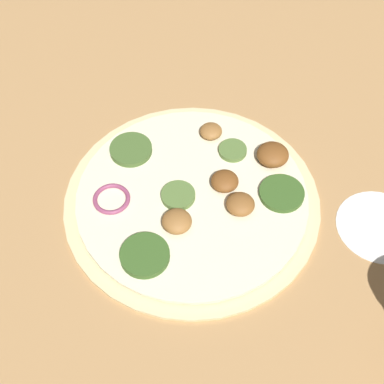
% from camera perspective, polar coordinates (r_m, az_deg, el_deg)
% --- Properties ---
extents(ground_plane, '(3.00, 3.00, 0.00)m').
position_cam_1_polar(ground_plane, '(0.61, 0.00, -0.98)').
color(ground_plane, tan).
extents(pizza, '(0.29, 0.29, 0.03)m').
position_cam_1_polar(pizza, '(0.60, 0.22, -0.48)').
color(pizza, beige).
rests_on(pizza, ground_plane).
extents(flour_patch, '(0.10, 0.10, 0.00)m').
position_cam_1_polar(flour_patch, '(0.62, 19.37, -3.46)').
color(flour_patch, white).
rests_on(flour_patch, ground_plane).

